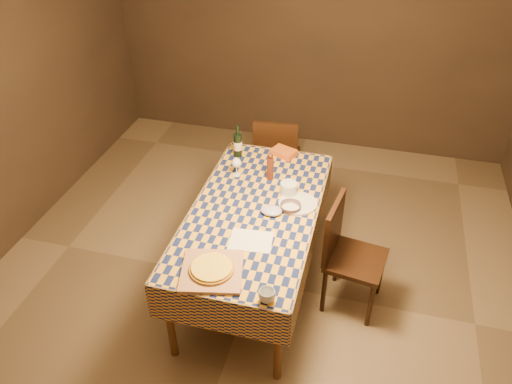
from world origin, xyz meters
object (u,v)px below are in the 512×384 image
wine_bottle (238,145)px  chair_right (346,250)px  cutting_board (212,271)px  pizza (212,268)px  white_plate (298,203)px  bowl (291,207)px  chair_far (276,155)px  dining_table (254,218)px

wine_bottle → chair_right: (1.05, -0.71, -0.36)m
cutting_board → pizza: bearing=180.0°
wine_bottle → white_plate: size_ratio=1.01×
bowl → chair_far: bearing=107.6°
pizza → chair_far: 1.93m
dining_table → pizza: 0.72m
cutting_board → bowl: size_ratio=2.46×
pizza → chair_far: size_ratio=0.34×
cutting_board → wine_bottle: size_ratio=1.31×
pizza → bowl: size_ratio=1.99×
white_plate → chair_far: size_ratio=0.32×
cutting_board → dining_table: bearing=82.2°
dining_table → pizza: (-0.10, -0.71, 0.11)m
bowl → pizza: bearing=-114.8°
wine_bottle → chair_right: wine_bottle is taller
dining_table → chair_far: (-0.10, 1.21, -0.17)m
pizza → wine_bottle: (-0.24, 1.42, 0.07)m
cutting_board → chair_far: bearing=90.0°
white_plate → chair_far: 1.16m
pizza → bowl: 0.85m
dining_table → pizza: bearing=-97.8°
dining_table → wine_bottle: size_ratio=6.18×
dining_table → chair_right: size_ratio=1.98×
bowl → cutting_board: bearing=-114.8°
cutting_board → pizza: pizza is taller
cutting_board → white_plate: 0.94m
white_plate → chair_right: chair_right is taller
bowl → wine_bottle: 0.88m
chair_far → chair_right: same height
chair_right → chair_far: bearing=124.0°
wine_bottle → cutting_board: bearing=-80.4°
dining_table → cutting_board: bearing=-97.8°
cutting_board → chair_far: size_ratio=0.42×
wine_bottle → chair_far: 0.65m
cutting_board → white_plate: cutting_board is taller
cutting_board → wine_bottle: (-0.24, 1.42, 0.10)m
pizza → bowl: (0.36, 0.78, -0.01)m
pizza → white_plate: bearing=65.0°
dining_table → pizza: pizza is taller
pizza → chair_far: (-0.00, 1.91, -0.29)m
pizza → wine_bottle: size_ratio=1.05×
bowl → wine_bottle: bearing=132.9°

